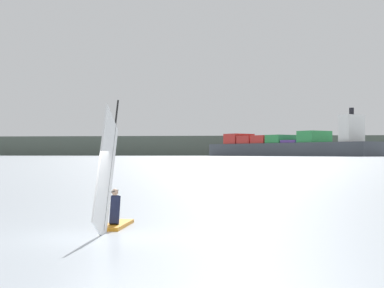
% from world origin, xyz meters
% --- Properties ---
extents(ground_plane, '(4000.00, 4000.00, 0.00)m').
position_xyz_m(ground_plane, '(0.00, 0.00, 0.00)').
color(ground_plane, '#9EA8B2').
extents(windsurfer, '(0.76, 4.55, 4.47)m').
position_xyz_m(windsurfer, '(-0.28, 1.67, 1.12)').
color(windsurfer, orange).
rests_on(windsurfer, ground_plane).
extents(cargo_ship, '(162.58, 161.97, 40.98)m').
position_xyz_m(cargo_ship, '(3.64, 576.73, 9.46)').
color(cargo_ship, '#3F444C').
rests_on(cargo_ship, ground_plane).
extents(distant_headland, '(1053.68, 491.53, 22.84)m').
position_xyz_m(distant_headland, '(125.67, 929.89, 11.42)').
color(distant_headland, '#4C564C').
rests_on(distant_headland, ground_plane).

